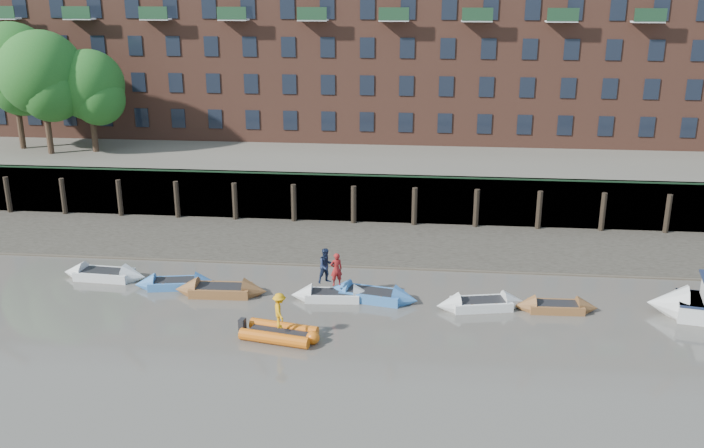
# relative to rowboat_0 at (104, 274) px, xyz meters

# --- Properties ---
(ground) EXTENTS (220.00, 220.00, 0.00)m
(ground) POSITION_rel_rowboat_0_xyz_m (14.51, -10.90, -0.24)
(ground) COLOR #58544C
(ground) RESTS_ON ground
(foreshore) EXTENTS (110.00, 8.00, 0.50)m
(foreshore) POSITION_rel_rowboat_0_xyz_m (14.51, 7.10, -0.24)
(foreshore) COLOR #3D382F
(foreshore) RESTS_ON ground
(mud_band) EXTENTS (110.00, 1.60, 0.10)m
(mud_band) POSITION_rel_rowboat_0_xyz_m (14.51, 3.70, -0.24)
(mud_band) COLOR #4C4336
(mud_band) RESTS_ON ground
(river_wall) EXTENTS (110.00, 1.23, 3.30)m
(river_wall) POSITION_rel_rowboat_0_xyz_m (14.51, 11.48, 1.35)
(river_wall) COLOR #2D2A26
(river_wall) RESTS_ON ground
(bank_terrace) EXTENTS (110.00, 28.00, 3.20)m
(bank_terrace) POSITION_rel_rowboat_0_xyz_m (14.51, 25.10, 1.36)
(bank_terrace) COLOR #5E594D
(bank_terrace) RESTS_ON ground
(apartment_terrace) EXTENTS (80.60, 15.56, 20.98)m
(apartment_terrace) POSITION_rel_rowboat_0_xyz_m (14.51, 26.10, 12.58)
(apartment_terrace) COLOR brown
(apartment_terrace) RESTS_ON bank_terrace
(tree_cluster) EXTENTS (11.76, 7.74, 9.40)m
(tree_cluster) POSITION_rel_rowboat_0_xyz_m (-11.11, 16.45, 8.76)
(tree_cluster) COLOR #3A281C
(tree_cluster) RESTS_ON bank_terrace
(rowboat_0) EXTENTS (4.77, 1.66, 1.36)m
(rowboat_0) POSITION_rel_rowboat_0_xyz_m (0.00, 0.00, 0.00)
(rowboat_0) COLOR silver
(rowboat_0) RESTS_ON ground
(rowboat_1) EXTENTS (4.36, 1.96, 1.22)m
(rowboat_1) POSITION_rel_rowboat_0_xyz_m (4.22, -0.78, -0.02)
(rowboat_1) COLOR #3871B5
(rowboat_1) RESTS_ON ground
(rowboat_2) EXTENTS (4.81, 1.57, 1.38)m
(rowboat_2) POSITION_rel_rowboat_0_xyz_m (6.86, -1.49, 0.00)
(rowboat_2) COLOR brown
(rowboat_2) RESTS_ON ground
(rowboat_3) EXTENTS (4.30, 1.50, 1.23)m
(rowboat_3) POSITION_rel_rowboat_0_xyz_m (12.66, -1.51, -0.02)
(rowboat_3) COLOR silver
(rowboat_3) RESTS_ON ground
(rowboat_4) EXTENTS (4.96, 2.33, 1.39)m
(rowboat_4) POSITION_rel_rowboat_0_xyz_m (14.62, -1.33, 0.00)
(rowboat_4) COLOR #3871B5
(rowboat_4) RESTS_ON ground
(rowboat_5) EXTENTS (4.66, 2.20, 1.30)m
(rowboat_5) POSITION_rel_rowboat_0_xyz_m (20.08, -1.84, -0.01)
(rowboat_5) COLOR silver
(rowboat_5) RESTS_ON ground
(rowboat_6) EXTENTS (4.08, 1.31, 1.17)m
(rowboat_6) POSITION_rel_rowboat_0_xyz_m (23.70, -1.77, -0.03)
(rowboat_6) COLOR brown
(rowboat_6) RESTS_ON ground
(rib_tender) EXTENTS (3.66, 2.29, 0.62)m
(rib_tender) POSITION_rel_rowboat_0_xyz_m (10.94, -6.08, 0.03)
(rib_tender) COLOR orange
(rib_tender) RESTS_ON ground
(person_rower_a) EXTENTS (0.73, 0.62, 1.70)m
(person_rower_a) POSITION_rel_rowboat_0_xyz_m (12.87, -1.59, 1.44)
(person_rower_a) COLOR maroon
(person_rower_a) RESTS_ON rowboat_3
(person_rower_b) EXTENTS (1.11, 1.05, 1.82)m
(person_rower_b) POSITION_rel_rowboat_0_xyz_m (12.33, -1.31, 1.49)
(person_rower_b) COLOR #19233F
(person_rower_b) RESTS_ON rowboat_3
(person_rib_crew) EXTENTS (0.93, 1.20, 1.63)m
(person_rib_crew) POSITION_rel_rowboat_0_xyz_m (10.87, -6.08, 1.15)
(person_rib_crew) COLOR orange
(person_rib_crew) RESTS_ON rib_tender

